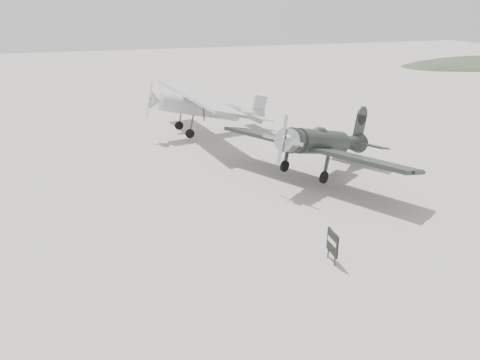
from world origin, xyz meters
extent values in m
plane|color=gray|center=(0.00, 0.00, 0.00)|extent=(160.00, 160.00, 0.00)
cylinder|color=black|center=(5.07, 5.70, 1.90)|extent=(4.04, 2.92, 1.24)
cone|color=black|center=(7.67, 7.06, 1.95)|extent=(2.58, 2.10, 1.15)
cylinder|color=silver|center=(2.67, 4.44, 1.90)|extent=(1.22, 1.35, 1.10)
cone|color=silver|center=(2.20, 4.19, 1.90)|extent=(0.51, 0.58, 0.50)
cube|color=silver|center=(2.26, 4.22, 1.90)|extent=(0.12, 0.17, 2.31)
ellipsoid|color=black|center=(4.92, 5.62, 2.45)|extent=(1.15, 0.99, 0.41)
cube|color=black|center=(4.52, 5.41, 1.59)|extent=(6.61, 10.30, 0.20)
cube|color=black|center=(8.30, 7.39, 1.99)|extent=(2.60, 3.76, 0.09)
cube|color=black|center=(8.41, 7.46, 2.75)|extent=(0.99, 0.57, 1.60)
cylinder|color=black|center=(4.76, 4.19, 0.37)|extent=(0.60, 0.41, 0.60)
cylinder|color=black|center=(3.65, 6.31, 0.37)|extent=(0.60, 0.41, 0.60)
cylinder|color=#333333|center=(4.76, 4.19, 0.97)|extent=(0.13, 0.13, 1.24)
cylinder|color=#333333|center=(3.65, 6.31, 0.97)|extent=(0.13, 0.13, 1.24)
cylinder|color=black|center=(8.49, 7.50, 1.56)|extent=(0.21, 0.15, 0.20)
cylinder|color=#9EA0A3|center=(1.40, 15.78, 1.93)|extent=(5.67, 1.72, 1.18)
cone|color=#9EA0A3|center=(5.13, 16.15, 1.93)|extent=(2.03, 1.26, 1.07)
cone|color=#9EA0A3|center=(-1.70, 15.48, 1.93)|extent=(0.75, 1.17, 1.12)
cube|color=#9EA0A3|center=(-2.13, 15.44, 1.93)|extent=(0.07, 0.15, 2.36)
cube|color=#9EA0A3|center=(0.97, 15.74, 2.60)|extent=(3.19, 11.95, 0.19)
cube|color=#9EA0A3|center=(5.67, 16.21, 1.98)|extent=(1.32, 3.73, 0.09)
cube|color=#9EA0A3|center=(5.78, 16.22, 2.68)|extent=(0.97, 0.18, 1.40)
cylinder|color=black|center=(0.66, 14.52, 0.30)|extent=(0.61, 0.21, 0.60)
cylinder|color=black|center=(0.42, 16.87, 0.30)|extent=(0.61, 0.21, 0.60)
cylinder|color=#333333|center=(0.66, 14.52, 0.91)|extent=(0.11, 0.11, 1.29)
cylinder|color=#333333|center=(0.42, 16.87, 0.91)|extent=(0.11, 0.11, 1.29)
cylinder|color=black|center=(5.88, 16.23, 1.61)|extent=(0.20, 0.09, 0.19)
cylinder|color=#333333|center=(1.52, -2.28, 0.61)|extent=(0.06, 0.06, 1.22)
cylinder|color=#333333|center=(1.57, -1.72, 0.61)|extent=(0.06, 0.06, 1.22)
cube|color=black|center=(1.54, -2.00, 0.75)|extent=(0.13, 0.84, 0.84)
cube|color=beige|center=(1.51, -2.00, 0.80)|extent=(0.06, 0.65, 0.17)
camera|label=1|loc=(-6.16, -14.59, 8.58)|focal=35.00mm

